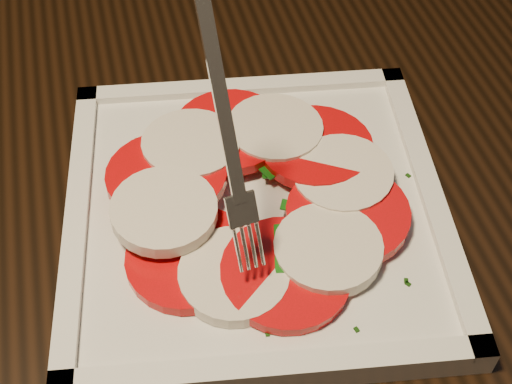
# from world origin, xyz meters

# --- Properties ---
(plate) EXTENTS (0.28, 0.28, 0.01)m
(plate) POSITION_xyz_m (-0.14, -0.03, 0.76)
(plate) COLOR silver
(plate) RESTS_ON table
(caprese_salad) EXTENTS (0.21, 0.21, 0.03)m
(caprese_salad) POSITION_xyz_m (-0.14, -0.03, 0.78)
(caprese_salad) COLOR red
(caprese_salad) RESTS_ON plate
(fork) EXTENTS (0.04, 0.08, 0.15)m
(fork) POSITION_xyz_m (-0.16, -0.05, 0.86)
(fork) COLOR white
(fork) RESTS_ON caprese_salad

